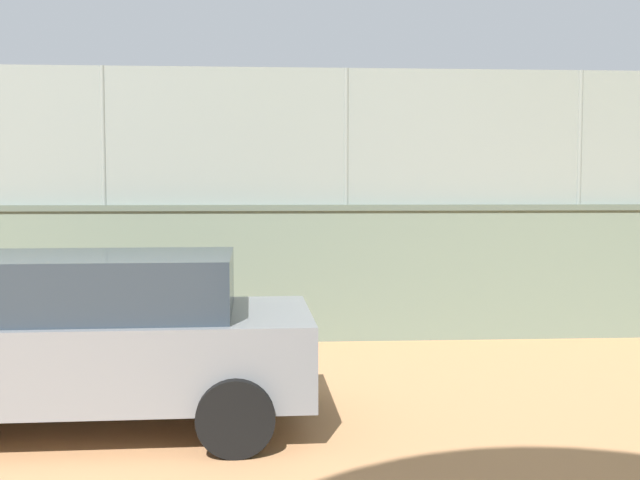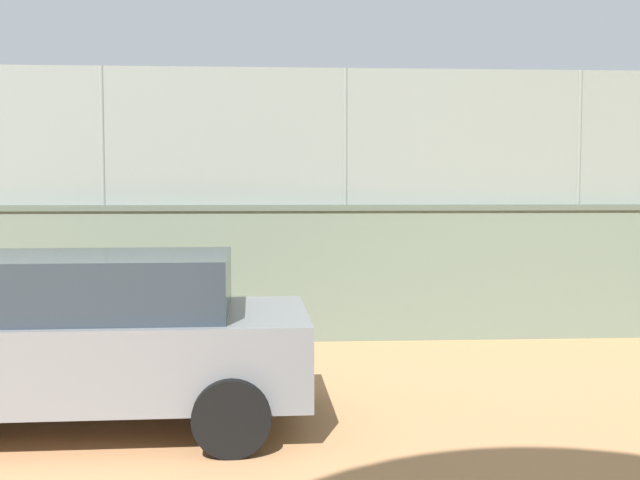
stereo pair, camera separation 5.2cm
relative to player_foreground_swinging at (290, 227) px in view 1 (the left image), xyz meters
The scene contains 8 objects.
ground_plane 3.96m from the player_foreground_swinging, behind, with size 260.00×260.00×0.00m, color tan.
perimeter_wall 11.51m from the player_foreground_swinging, 101.67° to the left, with size 29.93×1.00×1.87m.
fence_panel_on_wall 11.65m from the player_foreground_swinging, 101.67° to the left, with size 29.39×0.69×1.85m.
player_foreground_swinging is the anchor object (origin of this frame).
player_baseline_waiting 3.94m from the player_foreground_swinging, 102.82° to the left, with size 0.73×0.69×1.47m.
player_at_service_line 7.15m from the player_foreground_swinging, 77.85° to the left, with size 0.69×0.94×1.67m.
sports_ball 1.40m from the player_foreground_swinging, 87.56° to the left, with size 0.17×0.17×0.17m, color #3399D8.
parked_car_grey 15.28m from the player_foreground_swinging, 82.88° to the left, with size 4.14×2.18×1.52m.
Camera 1 is at (3.96, 21.95, 2.10)m, focal length 44.28 mm.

